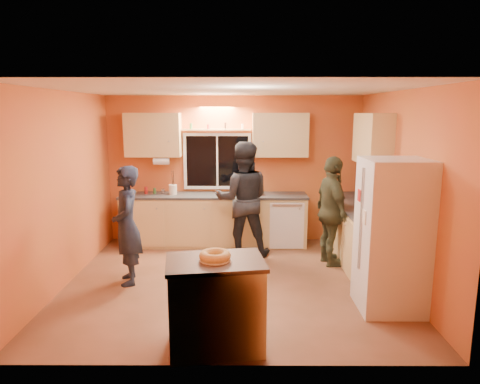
{
  "coord_description": "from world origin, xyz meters",
  "views": [
    {
      "loc": [
        0.14,
        -5.61,
        2.33
      ],
      "look_at": [
        0.11,
        0.4,
        1.19
      ],
      "focal_mm": 32.0,
      "sensor_mm": 36.0,
      "label": 1
    }
  ],
  "objects_px": {
    "refrigerator": "(392,236)",
    "person_right": "(332,211)",
    "island": "(216,304)",
    "person_center": "(243,199)",
    "person_left": "(127,226)"
  },
  "relations": [
    {
      "from": "person_center",
      "to": "person_right",
      "type": "relative_size",
      "value": 1.11
    },
    {
      "from": "person_left",
      "to": "person_right",
      "type": "bearing_deg",
      "value": 87.36
    },
    {
      "from": "refrigerator",
      "to": "person_right",
      "type": "relative_size",
      "value": 1.08
    },
    {
      "from": "island",
      "to": "person_right",
      "type": "distance_m",
      "value": 2.9
    },
    {
      "from": "island",
      "to": "person_center",
      "type": "height_order",
      "value": "person_center"
    },
    {
      "from": "person_left",
      "to": "person_right",
      "type": "distance_m",
      "value": 3.01
    },
    {
      "from": "refrigerator",
      "to": "person_right",
      "type": "distance_m",
      "value": 1.55
    },
    {
      "from": "island",
      "to": "person_left",
      "type": "distance_m",
      "value": 2.13
    },
    {
      "from": "person_left",
      "to": "person_center",
      "type": "xyz_separation_m",
      "value": [
        1.57,
        1.18,
        0.12
      ]
    },
    {
      "from": "refrigerator",
      "to": "person_right",
      "type": "xyz_separation_m",
      "value": [
        -0.39,
        1.5,
        -0.06
      ]
    },
    {
      "from": "refrigerator",
      "to": "person_left",
      "type": "bearing_deg",
      "value": 166.85
    },
    {
      "from": "island",
      "to": "person_right",
      "type": "relative_size",
      "value": 0.62
    },
    {
      "from": "island",
      "to": "person_center",
      "type": "relative_size",
      "value": 0.55
    },
    {
      "from": "person_right",
      "to": "person_center",
      "type": "bearing_deg",
      "value": 61.17
    },
    {
      "from": "refrigerator",
      "to": "person_center",
      "type": "distance_m",
      "value": 2.61
    }
  ]
}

